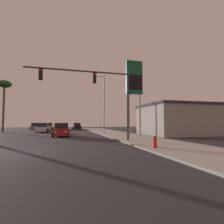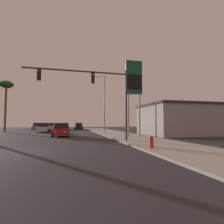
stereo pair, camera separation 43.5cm
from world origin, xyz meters
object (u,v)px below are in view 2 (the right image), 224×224
(gas_station_sign, at_px, (134,82))
(fire_hydrant, at_px, (152,142))
(car_blue, at_px, (65,127))
(car_silver, at_px, (44,128))
(car_red, at_px, (61,130))
(palm_tree_mid, at_px, (6,87))
(car_grey, at_px, (37,127))
(car_black, at_px, (78,126))
(street_lamp, at_px, (104,101))
(traffic_light_mast, at_px, (98,88))
(car_tan, at_px, (50,127))

(gas_station_sign, relative_size, fire_hydrant, 11.84)
(car_blue, height_order, car_silver, same)
(car_red, relative_size, palm_tree_mid, 0.46)
(car_grey, xyz_separation_m, car_black, (9.78, 0.51, 0.00))
(car_blue, xyz_separation_m, street_lamp, (6.22, -18.08, 4.36))
(car_red, distance_m, car_silver, 11.11)
(car_red, height_order, car_silver, same)
(traffic_light_mast, bearing_deg, car_silver, 110.28)
(car_black, bearing_deg, fire_hydrant, 92.35)
(fire_hydrant, bearing_deg, palm_tree_mid, 122.94)
(traffic_light_mast, relative_size, gas_station_sign, 1.00)
(car_tan, height_order, car_silver, same)
(car_tan, bearing_deg, car_blue, -175.41)
(car_blue, relative_size, gas_station_sign, 0.48)
(car_grey, xyz_separation_m, traffic_light_mast, (9.83, -29.95, 4.05))
(car_blue, bearing_deg, traffic_light_mast, 95.12)
(car_blue, height_order, palm_tree_mid, palm_tree_mid)
(street_lamp, bearing_deg, gas_station_sign, -73.82)
(car_silver, bearing_deg, car_grey, -73.37)
(car_blue, distance_m, traffic_light_mast, 30.15)
(car_tan, height_order, palm_tree_mid, palm_tree_mid)
(car_tan, relative_size, street_lamp, 0.48)
(car_blue, relative_size, car_silver, 1.00)
(car_blue, height_order, street_lamp, street_lamp)
(traffic_light_mast, xyz_separation_m, palm_tree_mid, (-13.76, 20.29, 3.39))
(car_red, bearing_deg, traffic_light_mast, 110.91)
(car_silver, distance_m, palm_tree_mid, 10.32)
(fire_hydrant, distance_m, palm_tree_mid, 31.18)
(car_grey, height_order, traffic_light_mast, traffic_light_mast)
(car_black, bearing_deg, palm_tree_mid, 34.54)
(car_red, height_order, street_lamp, street_lamp)
(street_lamp, relative_size, fire_hydrant, 11.84)
(car_silver, height_order, street_lamp, street_lamp)
(street_lamp, bearing_deg, fire_hydrant, -90.60)
(car_red, height_order, car_tan, same)
(car_red, relative_size, car_black, 1.00)
(car_red, bearing_deg, car_grey, -75.82)
(car_blue, relative_size, fire_hydrant, 5.70)
(gas_station_sign, bearing_deg, palm_tree_mid, 139.23)
(gas_station_sign, height_order, palm_tree_mid, palm_tree_mid)
(car_blue, relative_size, palm_tree_mid, 0.46)
(car_silver, relative_size, street_lamp, 0.48)
(car_grey, bearing_deg, car_blue, 176.01)
(car_grey, distance_m, traffic_light_mast, 31.79)
(car_blue, bearing_deg, car_tan, 1.51)
(traffic_light_mast, height_order, palm_tree_mid, palm_tree_mid)
(car_black, bearing_deg, car_silver, 58.37)
(car_tan, bearing_deg, car_black, -170.30)
(traffic_light_mast, height_order, gas_station_sign, gas_station_sign)
(car_red, distance_m, street_lamp, 8.43)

